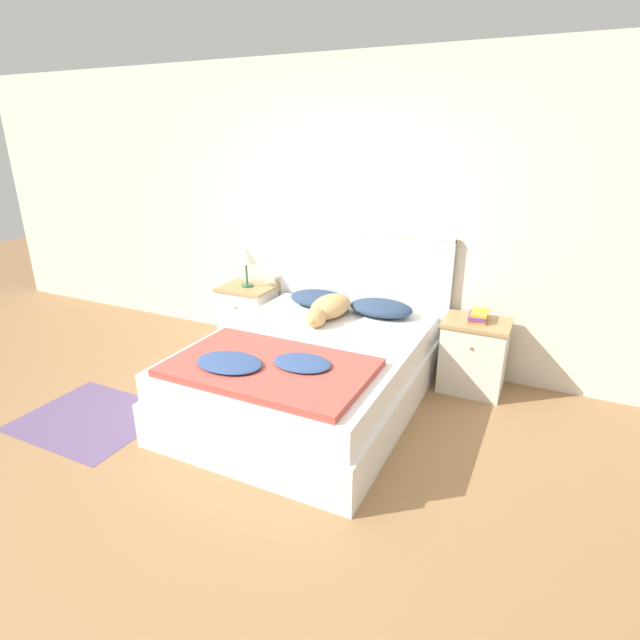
% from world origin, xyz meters
% --- Properties ---
extents(ground_plane, '(16.00, 16.00, 0.00)m').
position_xyz_m(ground_plane, '(0.00, 0.00, 0.00)').
color(ground_plane, '#997047').
extents(wall_back, '(9.00, 0.06, 2.55)m').
position_xyz_m(wall_back, '(0.00, 2.13, 1.27)').
color(wall_back, silver).
rests_on(wall_back, ground_plane).
extents(bed, '(1.52, 1.97, 0.52)m').
position_xyz_m(bed, '(0.06, 1.05, 0.26)').
color(bed, white).
rests_on(bed, ground_plane).
extents(headboard, '(1.60, 0.06, 1.18)m').
position_xyz_m(headboard, '(0.06, 2.06, 0.61)').
color(headboard, white).
rests_on(headboard, ground_plane).
extents(nightstand_left, '(0.50, 0.40, 0.58)m').
position_xyz_m(nightstand_left, '(-1.00, 1.84, 0.29)').
color(nightstand_left, silver).
rests_on(nightstand_left, ground_plane).
extents(nightstand_right, '(0.50, 0.40, 0.58)m').
position_xyz_m(nightstand_right, '(1.12, 1.84, 0.29)').
color(nightstand_right, silver).
rests_on(nightstand_right, ground_plane).
extents(pillow_left, '(0.53, 0.35, 0.13)m').
position_xyz_m(pillow_left, '(-0.23, 1.81, 0.58)').
color(pillow_left, navy).
rests_on(pillow_left, bed).
extents(pillow_right, '(0.53, 0.35, 0.13)m').
position_xyz_m(pillow_right, '(0.35, 1.81, 0.58)').
color(pillow_right, navy).
rests_on(pillow_right, bed).
extents(quilt, '(1.27, 0.80, 0.09)m').
position_xyz_m(quilt, '(0.05, 0.51, 0.55)').
color(quilt, '#BC4C42').
rests_on(quilt, bed).
extents(dog, '(0.28, 0.71, 0.17)m').
position_xyz_m(dog, '(-0.02, 1.57, 0.60)').
color(dog, tan).
rests_on(dog, bed).
extents(book_stack, '(0.15, 0.22, 0.07)m').
position_xyz_m(book_stack, '(1.12, 1.86, 0.62)').
color(book_stack, orange).
rests_on(book_stack, nightstand_right).
extents(table_lamp, '(0.20, 0.20, 0.37)m').
position_xyz_m(table_lamp, '(-1.00, 1.85, 0.87)').
color(table_lamp, '#336B4C').
rests_on(table_lamp, nightstand_left).
extents(rug, '(0.96, 0.80, 0.00)m').
position_xyz_m(rug, '(-1.26, 0.17, 0.00)').
color(rug, '#604C75').
rests_on(rug, ground_plane).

